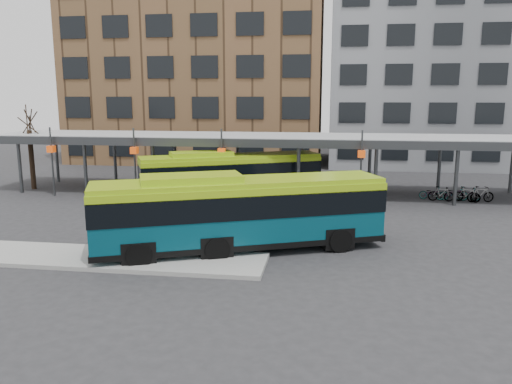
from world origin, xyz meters
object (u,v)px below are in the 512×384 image
pedestrian (163,236)px  bus_front (239,211)px  bus_rear (230,174)px  tree (31,157)px

pedestrian → bus_front: bearing=-39.9°
bus_rear → pedestrian: size_ratio=6.55×
bus_front → pedestrian: 3.55m
tree → bus_rear: 15.57m
tree → pedestrian: size_ratio=3.07×
tree → bus_front: 22.18m
bus_rear → pedestrian: 13.09m
bus_rear → pedestrian: bearing=-117.1°
tree → bus_front: size_ratio=0.43×
bus_rear → pedestrian: (-0.29, -13.07, -0.62)m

